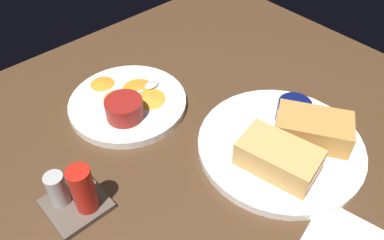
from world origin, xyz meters
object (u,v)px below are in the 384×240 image
object	(u,v)px
plate_chips_companion	(128,103)
ramekin_light_gravy	(124,108)
sandwich_half_far	(313,129)
plate_sandwich_main	(280,146)
spoon_by_gravy_ramekin	(147,88)
ramekin_dark_sauce	(294,111)
spoon_by_dark_ramekin	(294,138)
condiment_caddy	(75,194)
sandwich_half_near	(278,157)

from	to	relation	value
plate_chips_companion	ramekin_light_gravy	bearing A→B (deg)	140.19
sandwich_half_far	plate_sandwich_main	bearing A→B (deg)	60.49
ramekin_light_gravy	spoon_by_gravy_ramekin	xyz separation A→B (cm)	(3.75, -7.91, -1.70)
ramekin_dark_sauce	plate_chips_companion	xyz separation A→B (cm)	(25.45, 19.92, -3.08)
ramekin_dark_sauce	ramekin_light_gravy	world-z (taller)	ramekin_dark_sauce
ramekin_dark_sauce	spoon_by_dark_ramekin	bearing A→B (deg)	131.94
condiment_caddy	ramekin_dark_sauce	bearing A→B (deg)	-105.64
spoon_by_gravy_ramekin	sandwich_half_far	bearing A→B (deg)	-156.18
spoon_by_dark_ramekin	plate_chips_companion	bearing A→B (deg)	29.16
plate_chips_companion	spoon_by_gravy_ramekin	xyz separation A→B (cm)	(0.21, -4.97, 1.16)
ramekin_dark_sauce	spoon_by_gravy_ramekin	bearing A→B (deg)	30.23
condiment_caddy	spoon_by_gravy_ramekin	bearing A→B (deg)	-59.27
spoon_by_dark_ramekin	plate_chips_companion	size ratio (longest dim) A/B	0.35
plate_chips_companion	spoon_by_dark_ramekin	bearing A→B (deg)	-150.84
ramekin_dark_sauce	sandwich_half_far	bearing A→B (deg)	165.97
ramekin_light_gravy	sandwich_half_far	bearing A→B (deg)	-141.55
plate_sandwich_main	plate_chips_companion	bearing A→B (deg)	26.14
sandwich_half_near	ramekin_light_gravy	xyz separation A→B (cm)	(27.23, 11.77, -0.33)
sandwich_half_far	condiment_caddy	size ratio (longest dim) A/B	1.58
ramekin_light_gravy	spoon_by_gravy_ramekin	world-z (taller)	ramekin_light_gravy
plate_sandwich_main	ramekin_light_gravy	bearing A→B (deg)	34.32
plate_chips_companion	spoon_by_gravy_ramekin	world-z (taller)	spoon_by_gravy_ramekin
sandwich_half_far	ramekin_dark_sauce	xyz separation A→B (cm)	(5.24, -1.31, -0.12)
ramekin_dark_sauce	spoon_by_dark_ramekin	distance (cm)	5.47
ramekin_light_gravy	condiment_caddy	xyz separation A→B (cm)	(-10.85, 16.65, -0.26)
ramekin_dark_sauce	condiment_caddy	xyz separation A→B (cm)	(11.06, 39.51, -0.48)
sandwich_half_near	ramekin_dark_sauce	world-z (taller)	sandwich_half_near
plate_sandwich_main	spoon_by_dark_ramekin	xyz separation A→B (cm)	(-0.97, -2.41, 1.16)
sandwich_half_near	spoon_by_gravy_ramekin	distance (cm)	31.28
sandwich_half_far	spoon_by_dark_ramekin	distance (cm)	3.70
spoon_by_gravy_ramekin	condiment_caddy	bearing A→B (deg)	120.73
spoon_by_dark_ramekin	ramekin_light_gravy	distance (cm)	31.75
condiment_caddy	ramekin_light_gravy	bearing A→B (deg)	-56.90
plate_sandwich_main	condiment_caddy	world-z (taller)	condiment_caddy
ramekin_light_gravy	plate_chips_companion	bearing A→B (deg)	-39.81
plate_chips_companion	condiment_caddy	bearing A→B (deg)	126.29
plate_sandwich_main	sandwich_half_far	distance (cm)	6.49
spoon_by_gravy_ramekin	ramekin_light_gravy	bearing A→B (deg)	115.33
spoon_by_dark_ramekin	plate_chips_companion	xyz separation A→B (cm)	(28.87, 16.11, -1.16)
sandwich_half_far	spoon_by_gravy_ramekin	xyz separation A→B (cm)	(30.89, 13.64, -2.04)
sandwich_half_far	spoon_by_dark_ramekin	size ratio (longest dim) A/B	1.81
sandwich_half_far	ramekin_dark_sauce	size ratio (longest dim) A/B	2.45
spoon_by_dark_ramekin	plate_chips_companion	world-z (taller)	spoon_by_dark_ramekin
condiment_caddy	plate_chips_companion	bearing A→B (deg)	-53.71
plate_sandwich_main	ramekin_dark_sauce	xyz separation A→B (cm)	(2.45, -6.23, 3.08)
sandwich_half_near	plate_chips_companion	world-z (taller)	sandwich_half_near
spoon_by_dark_ramekin	condiment_caddy	bearing A→B (deg)	67.92
sandwich_half_near	sandwich_half_far	bearing A→B (deg)	-89.51
sandwich_half_near	condiment_caddy	size ratio (longest dim) A/B	1.52
spoon_by_dark_ramekin	spoon_by_gravy_ramekin	distance (cm)	31.14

